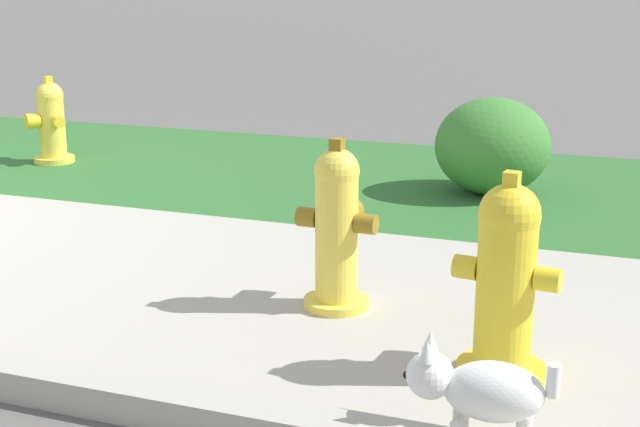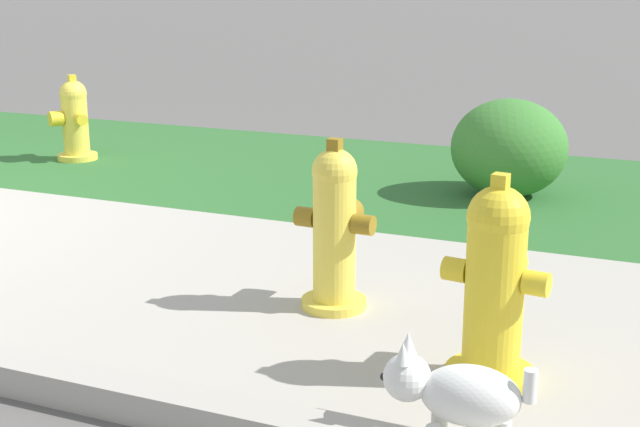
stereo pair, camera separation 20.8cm
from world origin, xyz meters
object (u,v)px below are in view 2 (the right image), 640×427
small_white_dog (456,394)px  fire_hydrant_mid_block (74,120)px  fire_hydrant_across_street (335,228)px  shrub_bush_far_verge (509,148)px  fire_hydrant_at_driveway (495,284)px

small_white_dog → fire_hydrant_mid_block: bearing=-45.8°
fire_hydrant_across_street → shrub_bush_far_verge: bearing=86.0°
fire_hydrant_mid_block → shrub_bush_far_verge: bearing=-142.8°
fire_hydrant_across_street → shrub_bush_far_verge: fire_hydrant_across_street is taller
fire_hydrant_at_driveway → fire_hydrant_mid_block: size_ratio=1.17×
shrub_bush_far_verge → fire_hydrant_mid_block: bearing=-177.0°
fire_hydrant_mid_block → small_white_dog: 5.16m
fire_hydrant_at_driveway → small_white_dog: fire_hydrant_at_driveway is taller
small_white_dog → shrub_bush_far_verge: shrub_bush_far_verge is taller
fire_hydrant_across_street → small_white_dog: size_ratio=1.63×
fire_hydrant_mid_block → shrub_bush_far_verge: size_ratio=0.88×
fire_hydrant_mid_block → shrub_bush_far_verge: fire_hydrant_mid_block is taller
fire_hydrant_at_driveway → small_white_dog: 0.62m
fire_hydrant_at_driveway → shrub_bush_far_verge: fire_hydrant_at_driveway is taller
fire_hydrant_mid_block → fire_hydrant_across_street: bearing=179.0°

